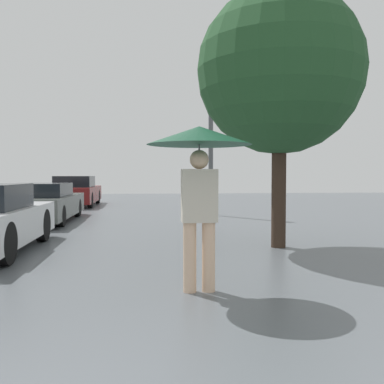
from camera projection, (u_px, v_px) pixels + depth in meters
The scene contains 5 objects.
pedestrian at pixel (199, 156), 4.96m from camera, with size 1.22×1.22×1.94m.
parked_car_third at pixel (42, 203), 12.58m from camera, with size 1.80×4.58×1.13m.
parked_car_farthest at pixel (76, 192), 18.97m from camera, with size 1.79×4.56×1.32m.
tree at pixel (280, 72), 7.98m from camera, with size 3.10×3.10×4.86m.
street_lamp at pixel (211, 137), 14.46m from camera, with size 0.33×0.33×4.45m.
Camera 1 is at (-0.25, -1.25, 1.37)m, focal length 40.00 mm.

